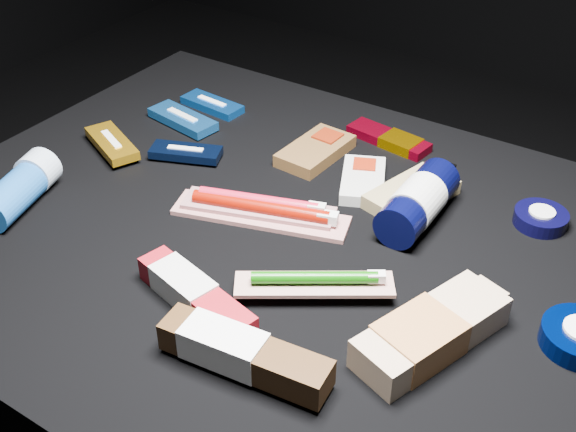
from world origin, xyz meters
The scene contains 19 objects.
ground centered at (0.00, 0.00, 0.00)m, with size 3.00×3.00×0.00m, color black.
cloth_table centered at (0.00, 0.00, 0.20)m, with size 0.98×0.78×0.40m, color black.
luna_bar_0 centered at (-0.28, 0.23, 0.41)m, with size 0.11×0.05×0.01m.
luna_bar_1 centered at (-0.29, 0.16, 0.41)m, with size 0.13×0.07×0.02m.
luna_bar_2 centered at (-0.21, 0.07, 0.41)m, with size 0.11×0.08×0.01m.
luna_bar_3 centered at (-0.32, 0.03, 0.41)m, with size 0.13×0.09×0.02m.
clif_bar_0 centered at (-0.05, 0.19, 0.41)m, with size 0.08×0.13×0.02m.
clif_bar_1 centered at (0.05, 0.16, 0.41)m, with size 0.10×0.13×0.02m.
clif_bar_2 centered at (0.13, 0.16, 0.41)m, with size 0.10×0.15×0.02m.
power_bar centered at (0.03, 0.29, 0.41)m, with size 0.14×0.06×0.02m.
lotion_bottle centered at (0.15, 0.12, 0.43)m, with size 0.06×0.19×0.06m.
cream_tin_upper centered at (0.29, 0.20, 0.41)m, with size 0.07×0.07×0.02m.
bodywash_bottle centered at (0.26, -0.09, 0.42)m, with size 0.12×0.20×0.04m.
deodorant_stick centered at (-0.32, -0.14, 0.43)m, with size 0.09×0.14×0.06m.
toothbrush_pack_0 centered at (-0.03, 0.01, 0.41)m, with size 0.25×0.12×0.03m.
toothbrush_pack_1 centered at (-0.03, 0.02, 0.42)m, with size 0.21×0.11×0.02m.
toothbrush_pack_2 centered at (0.12, -0.08, 0.42)m, with size 0.18×0.14×0.02m.
toothpaste_carton_red centered at (0.00, -0.17, 0.42)m, with size 0.18×0.08×0.03m.
toothpaste_carton_green centered at (0.10, -0.22, 0.42)m, with size 0.19×0.06×0.04m.
Camera 1 is at (0.43, -0.63, 0.97)m, focal length 45.00 mm.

